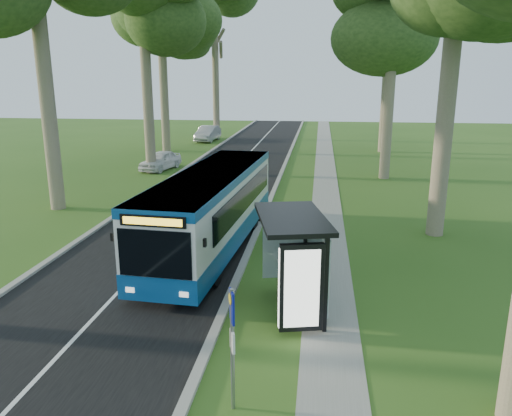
{
  "coord_description": "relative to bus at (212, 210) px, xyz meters",
  "views": [
    {
      "loc": [
        2.56,
        -14.97,
        6.51
      ],
      "look_at": [
        0.21,
        3.37,
        1.6
      ],
      "focal_mm": 35.0,
      "sensor_mm": 36.0,
      "label": 1
    }
  ],
  "objects": [
    {
      "name": "car_white",
      "position": [
        -7.26,
        16.05,
        -0.89
      ],
      "size": [
        2.43,
        4.2,
        1.34
      ],
      "primitive_type": "imported",
      "rotation": [
        0.0,
        0.0,
        -0.23
      ],
      "color": "white",
      "rests_on": "ground"
    },
    {
      "name": "tree_west_e",
      "position": [
        -7.06,
        34.93,
        10.23
      ],
      "size": [
        5.2,
        5.2,
        15.92
      ],
      "color": "#7A6B56",
      "rests_on": "ground"
    },
    {
      "name": "car_silver",
      "position": [
        -7.46,
        32.35,
        -0.79
      ],
      "size": [
        1.94,
        4.77,
        1.54
      ],
      "primitive_type": "imported",
      "rotation": [
        0.0,
        0.0,
        -0.07
      ],
      "color": "#A4A6AC",
      "rests_on": "ground"
    },
    {
      "name": "kerb_east",
      "position": [
        1.44,
        6.93,
        -1.5
      ],
      "size": [
        0.25,
        100.0,
        0.12
      ],
      "primitive_type": "cube",
      "color": "#9E9B93",
      "rests_on": "ground"
    },
    {
      "name": "litter_bin",
      "position": [
        2.66,
        0.28,
        -1.03
      ],
      "size": [
        0.6,
        0.6,
        1.04
      ],
      "rotation": [
        0.0,
        0.0,
        -0.17
      ],
      "color": "black",
      "rests_on": "ground"
    },
    {
      "name": "ground",
      "position": [
        1.44,
        -3.07,
        -1.56
      ],
      "size": [
        120.0,
        120.0,
        0.0
      ],
      "primitive_type": "plane",
      "color": "#31591B",
      "rests_on": "ground"
    },
    {
      "name": "bus_shelter",
      "position": [
        3.46,
        -5.36,
        0.42
      ],
      "size": [
        2.45,
        3.57,
        2.8
      ],
      "rotation": [
        0.0,
        0.0,
        0.23
      ],
      "color": "black",
      "rests_on": "ground"
    },
    {
      "name": "kerb_west",
      "position": [
        -5.56,
        6.93,
        -1.5
      ],
      "size": [
        0.25,
        100.0,
        0.12
      ],
      "primitive_type": "cube",
      "color": "#9E9B93",
      "rests_on": "ground"
    },
    {
      "name": "footpath",
      "position": [
        4.44,
        6.93,
        -1.55
      ],
      "size": [
        1.5,
        100.0,
        0.02
      ],
      "primitive_type": "cube",
      "color": "gray",
      "rests_on": "ground"
    },
    {
      "name": "centre_line",
      "position": [
        -2.06,
        6.93,
        -1.54
      ],
      "size": [
        0.12,
        100.0,
        0.0
      ],
      "primitive_type": "cube",
      "color": "white",
      "rests_on": "road"
    },
    {
      "name": "road",
      "position": [
        -2.06,
        6.93,
        -1.55
      ],
      "size": [
        7.0,
        100.0,
        0.02
      ],
      "primitive_type": "cube",
      "color": "black",
      "rests_on": "ground"
    },
    {
      "name": "bus_stop_sign",
      "position": [
        2.43,
        -9.45,
        0.06
      ],
      "size": [
        0.16,
        0.36,
        2.61
      ],
      "rotation": [
        0.0,
        0.0,
        0.35
      ],
      "color": "gray",
      "rests_on": "ground"
    },
    {
      "name": "bus",
      "position": [
        0.0,
        0.0,
        0.0
      ],
      "size": [
        3.16,
        11.5,
        3.01
      ],
      "rotation": [
        0.0,
        0.0,
        -0.07
      ],
      "color": "white",
      "rests_on": "ground"
    },
    {
      "name": "tree_east_c",
      "position": [
        8.24,
        14.93,
        9.11
      ],
      "size": [
        5.2,
        5.2,
        14.39
      ],
      "color": "#7A6B56",
      "rests_on": "ground"
    },
    {
      "name": "tree_east_d",
      "position": [
        9.44,
        26.93,
        9.43
      ],
      "size": [
        5.2,
        5.2,
        14.83
      ],
      "color": "#7A6B56",
      "rests_on": "ground"
    }
  ]
}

